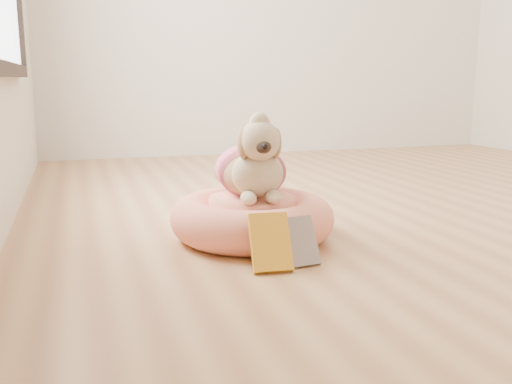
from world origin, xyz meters
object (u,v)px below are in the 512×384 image
object	(u,v)px
dog	(253,153)
book_white	(301,241)
book_yellow	(270,242)
pet_bed	(252,218)

from	to	relation	value
dog	book_white	xyz separation A→B (m)	(0.06, -0.38, -0.26)
book_yellow	pet_bed	bearing A→B (deg)	87.97
dog	book_yellow	world-z (taller)	dog
dog	book_yellow	xyz separation A→B (m)	(-0.06, -0.40, -0.25)
pet_bed	dog	xyz separation A→B (m)	(0.01, 0.02, 0.26)
pet_bed	book_white	bearing A→B (deg)	-80.02
pet_bed	book_yellow	bearing A→B (deg)	-98.08
pet_bed	book_yellow	distance (m)	0.39
pet_bed	book_white	world-z (taller)	pet_bed
pet_bed	book_yellow	size ratio (longest dim) A/B	3.22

